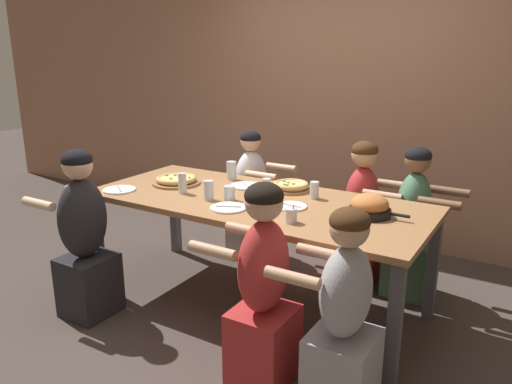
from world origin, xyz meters
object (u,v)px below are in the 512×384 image
at_px(empty_plate_b, 228,208).
at_px(diner_near_right, 344,322).
at_px(empty_plate_d, 290,206).
at_px(diner_far_right, 412,229).
at_px(diner_near_midright, 263,293).
at_px(drinking_glass_a, 232,171).
at_px(skillet_bowl, 370,207).
at_px(drinking_glass_f, 314,191).
at_px(empty_plate_c, 246,186).
at_px(cocktail_glass_blue, 291,216).
at_px(pizza_board_second, 176,180).
at_px(diner_far_midleft, 251,201).
at_px(pizza_board_main, 291,186).
at_px(diner_far_midright, 361,219).
at_px(drinking_glass_b, 266,188).
at_px(diner_near_left, 85,241).
at_px(drinking_glass_d, 182,183).
at_px(empty_plate_a, 119,190).
at_px(drinking_glass_e, 229,194).
at_px(drinking_glass_c, 209,191).

distance_m(empty_plate_b, diner_near_right, 1.13).
distance_m(empty_plate_d, diner_far_right, 1.03).
bearing_deg(diner_near_midright, drinking_glass_a, 40.60).
xyz_separation_m(skillet_bowl, drinking_glass_f, (-0.45, 0.16, -0.00)).
distance_m(empty_plate_c, cocktail_glass_blue, 0.85).
xyz_separation_m(pizza_board_second, drinking_glass_a, (0.29, 0.33, 0.04)).
bearing_deg(diner_near_midright, diner_far_midleft, 33.85).
relative_size(pizza_board_main, drinking_glass_a, 1.99).
relative_size(empty_plate_c, diner_near_right, 0.21).
bearing_deg(diner_far_right, pizza_board_second, -66.80).
relative_size(empty_plate_b, diner_far_midright, 0.21).
xyz_separation_m(drinking_glass_b, diner_near_left, (-0.93, -0.85, -0.30)).
xyz_separation_m(pizza_board_second, diner_far_midleft, (0.24, 0.70, -0.31)).
bearing_deg(diner_far_right, diner_far_midleft, -90.00).
bearing_deg(empty_plate_c, empty_plate_b, -69.42).
bearing_deg(diner_near_right, drinking_glass_d, 68.57).
relative_size(cocktail_glass_blue, drinking_glass_d, 0.74).
relative_size(pizza_board_main, diner_far_right, 0.26).
height_order(empty_plate_a, diner_near_right, diner_near_right).
bearing_deg(skillet_bowl, pizza_board_second, -178.74).
xyz_separation_m(pizza_board_main, diner_far_midright, (0.41, 0.41, -0.30)).
height_order(diner_near_midright, diner_far_midright, diner_near_midright).
xyz_separation_m(skillet_bowl, diner_far_right, (0.12, 0.67, -0.34)).
height_order(skillet_bowl, drinking_glass_a, drinking_glass_a).
distance_m(drinking_glass_e, diner_near_right, 1.29).
bearing_deg(drinking_glass_b, empty_plate_a, -154.87).
bearing_deg(drinking_glass_d, diner_far_midright, 40.29).
bearing_deg(drinking_glass_b, diner_near_right, -42.29).
xyz_separation_m(pizza_board_second, drinking_glass_d, (0.21, -0.18, 0.05)).
xyz_separation_m(drinking_glass_a, drinking_glass_f, (0.78, -0.13, -0.01)).
xyz_separation_m(drinking_glass_c, drinking_glass_f, (0.60, 0.41, -0.01)).
xyz_separation_m(empty_plate_d, diner_near_right, (0.66, -0.68, -0.30)).
height_order(empty_plate_b, diner_near_midright, diner_near_midright).
height_order(drinking_glass_d, diner_near_left, diner_near_left).
bearing_deg(pizza_board_main, diner_far_right, 27.02).
xyz_separation_m(empty_plate_c, drinking_glass_d, (-0.29, -0.38, 0.07)).
bearing_deg(diner_near_left, pizza_board_second, -13.73).
xyz_separation_m(drinking_glass_a, drinking_glass_e, (0.30, -0.47, -0.02)).
distance_m(diner_near_right, diner_near_left, 1.86).
height_order(drinking_glass_d, diner_far_midright, diner_far_midright).
distance_m(pizza_board_second, diner_far_midleft, 0.81).
relative_size(pizza_board_main, drinking_glass_d, 1.96).
xyz_separation_m(empty_plate_a, diner_near_right, (1.91, -0.39, -0.30)).
bearing_deg(drinking_glass_b, cocktail_glass_blue, -45.79).
relative_size(empty_plate_b, diner_near_right, 0.22).
bearing_deg(empty_plate_a, drinking_glass_a, 52.66).
relative_size(drinking_glass_a, diner_near_right, 0.13).
bearing_deg(drinking_glass_c, empty_plate_c, 85.77).
distance_m(empty_plate_c, diner_far_midleft, 0.63).
bearing_deg(skillet_bowl, empty_plate_c, 170.30).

